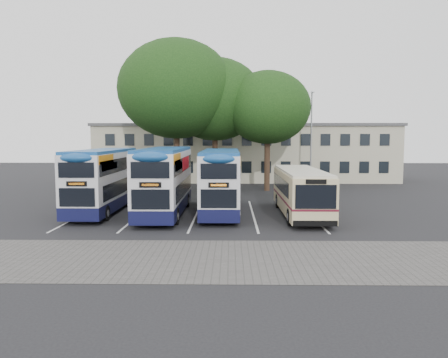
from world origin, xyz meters
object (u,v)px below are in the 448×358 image
(tree_right, at_px, (268,108))
(bus_dd_mid, at_px, (165,178))
(tree_left, at_px, (176,89))
(bus_single, at_px, (301,189))
(lamp_post, at_px, (311,134))
(tree_mid, at_px, (215,99))
(bus_dd_left, at_px, (103,178))
(bus_dd_right, at_px, (221,179))

(tree_right, distance_m, bus_dd_mid, 15.10)
(tree_left, distance_m, bus_single, 17.11)
(bus_dd_mid, relative_size, bus_single, 1.04)
(lamp_post, distance_m, tree_mid, 9.67)
(lamp_post, relative_size, bus_single, 0.96)
(tree_right, distance_m, bus_single, 13.68)
(tree_left, height_order, bus_dd_left, tree_left)
(tree_right, relative_size, bus_dd_right, 1.12)
(tree_left, relative_size, bus_dd_left, 1.40)
(tree_right, relative_size, bus_single, 1.12)
(bus_dd_left, bearing_deg, bus_dd_mid, -12.18)
(bus_dd_right, bearing_deg, tree_mid, 93.58)
(tree_left, bearing_deg, bus_dd_right, -70.39)
(lamp_post, distance_m, tree_left, 13.30)
(tree_mid, relative_size, bus_single, 1.28)
(tree_mid, bearing_deg, tree_right, -19.17)
(bus_dd_right, relative_size, bus_single, 1.00)
(tree_left, xyz_separation_m, bus_dd_left, (-3.32, -11.43, -6.79))
(bus_dd_mid, height_order, bus_dd_right, bus_dd_mid)
(bus_single, bearing_deg, tree_mid, 112.21)
(bus_dd_left, bearing_deg, tree_mid, 62.74)
(bus_dd_left, height_order, bus_single, bus_dd_left)
(tree_mid, bearing_deg, bus_dd_mid, -100.60)
(tree_right, bearing_deg, lamp_post, 32.37)
(bus_dd_right, xyz_separation_m, bus_single, (4.88, -0.73, -0.58))
(lamp_post, height_order, tree_right, tree_right)
(tree_right, relative_size, bus_dd_mid, 1.08)
(tree_left, distance_m, bus_dd_left, 13.70)
(bus_dd_left, bearing_deg, bus_single, -4.83)
(lamp_post, height_order, tree_left, tree_left)
(lamp_post, height_order, tree_mid, tree_mid)
(lamp_post, relative_size, bus_dd_left, 0.95)
(bus_dd_left, relative_size, bus_dd_mid, 0.97)
(tree_right, bearing_deg, tree_left, 179.17)
(bus_single, bearing_deg, bus_dd_mid, 178.86)
(tree_left, distance_m, bus_dd_right, 14.21)
(bus_single, bearing_deg, bus_dd_right, 171.52)
(tree_left, relative_size, bus_dd_mid, 1.36)
(tree_mid, xyz_separation_m, bus_single, (5.71, -14.00, -6.62))
(tree_mid, height_order, bus_single, tree_mid)
(tree_mid, distance_m, bus_dd_left, 15.76)
(bus_single, bearing_deg, tree_right, 94.71)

